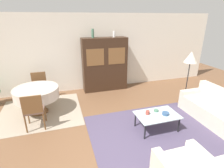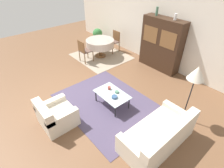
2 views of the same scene
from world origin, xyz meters
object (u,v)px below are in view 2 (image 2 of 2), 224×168
(bowl, at_px, (114,97))
(potted_plant, at_px, (98,34))
(vase_short, at_px, (175,17))
(dining_chair_far, at_px, (114,40))
(coffee_table, at_px, (112,95))
(bowl_small, at_px, (117,92))
(display_cabinet, at_px, (161,44))
(armchair, at_px, (56,116))
(dining_table, at_px, (100,43))
(cup, at_px, (109,88))
(vase_tall, at_px, (157,11))
(floor_lamp, at_px, (196,76))
(couch, at_px, (159,135))
(dining_chair_near, at_px, (84,50))

(bowl, xyz_separation_m, potted_plant, (-4.33, 2.63, -0.03))
(vase_short, bearing_deg, dining_chair_far, -172.56)
(coffee_table, bearing_deg, bowl_small, 70.57)
(coffee_table, xyz_separation_m, display_cabinet, (-0.53, 2.84, 0.58))
(armchair, xyz_separation_m, vase_short, (0.19, 4.41, 1.72))
(coffee_table, relative_size, bowl_small, 8.81)
(armchair, height_order, vase_short, vase_short)
(dining_table, xyz_separation_m, cup, (2.56, -1.61, -0.15))
(display_cabinet, distance_m, vase_short, 1.11)
(vase_tall, height_order, potted_plant, vase_tall)
(floor_lamp, bearing_deg, couch, -87.57)
(cup, distance_m, bowl_small, 0.28)
(floor_lamp, xyz_separation_m, vase_short, (-1.84, 1.76, 0.62))
(floor_lamp, bearing_deg, bowl_small, -149.71)
(dining_chair_near, distance_m, vase_tall, 3.10)
(dining_table, relative_size, bowl, 7.42)
(vase_short, bearing_deg, dining_chair_near, -142.88)
(armchair, xyz_separation_m, dining_chair_far, (-2.41, 4.07, 0.25))
(couch, distance_m, armchair, 2.56)
(dining_table, bearing_deg, cup, -32.19)
(couch, height_order, dining_chair_far, dining_chair_far)
(couch, relative_size, display_cabinet, 0.93)
(coffee_table, distance_m, floor_lamp, 2.22)
(dining_table, bearing_deg, bowl_small, -28.68)
(bowl, bearing_deg, display_cabinet, 103.67)
(floor_lamp, bearing_deg, cup, -151.86)
(dining_chair_near, height_order, vase_tall, vase_tall)
(armchair, relative_size, potted_plant, 1.18)
(armchair, xyz_separation_m, dining_chair_near, (-2.41, 2.44, 0.25))
(floor_lamp, bearing_deg, dining_chair_far, 162.25)
(dining_chair_near, bearing_deg, bowl, -17.60)
(vase_tall, bearing_deg, couch, -47.85)
(dining_table, bearing_deg, dining_chair_far, 90.00)
(bowl_small, distance_m, vase_short, 3.13)
(vase_tall, bearing_deg, bowl, -69.19)
(dining_chair_near, distance_m, dining_chair_far, 1.63)
(coffee_table, height_order, bowl, bowl)
(dining_table, xyz_separation_m, potted_plant, (-1.38, 0.88, -0.20))
(coffee_table, bearing_deg, armchair, -103.11)
(cup, distance_m, potted_plant, 4.66)
(armchair, bearing_deg, dining_chair_far, 120.67)
(dining_chair_near, bearing_deg, armchair, -45.32)
(coffee_table, xyz_separation_m, dining_table, (-2.78, 1.69, 0.23))
(bowl, bearing_deg, dining_chair_near, 162.40)
(bowl, distance_m, vase_tall, 3.50)
(armchair, height_order, vase_tall, vase_tall)
(couch, distance_m, vase_short, 3.87)
(coffee_table, relative_size, potted_plant, 1.40)
(couch, xyz_separation_m, dining_chair_near, (-4.48, 0.94, 0.25))
(display_cabinet, xyz_separation_m, dining_table, (-2.25, -1.15, -0.35))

